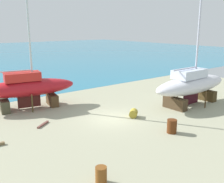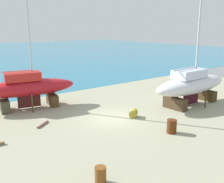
# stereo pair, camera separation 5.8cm
# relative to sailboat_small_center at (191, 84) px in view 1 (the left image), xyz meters

# --- Properties ---
(ground_plane) EXTENTS (46.29, 46.29, 0.00)m
(ground_plane) POSITION_rel_sailboat_small_center_xyz_m (-8.29, -0.38, -1.93)
(ground_plane) COLOR #9B9B7E
(sailboat_small_center) EXTENTS (9.49, 3.18, 13.54)m
(sailboat_small_center) POSITION_rel_sailboat_small_center_xyz_m (0.00, 0.00, 0.00)
(sailboat_small_center) COLOR #43331A
(sailboat_small_center) RESTS_ON ground
(sailboat_large_starboard) EXTENTS (8.63, 3.98, 14.32)m
(sailboat_large_starboard) POSITION_rel_sailboat_small_center_xyz_m (-12.45, 8.18, -0.02)
(sailboat_large_starboard) COLOR #4B341E
(sailboat_large_starboard) RESTS_ON ground
(barrel_tipped_right) EXTENTS (0.95, 0.95, 0.95)m
(barrel_tipped_right) POSITION_rel_sailboat_small_center_xyz_m (-6.85, -3.44, -1.45)
(barrel_tipped_right) COLOR #53280F
(barrel_tipped_right) RESTS_ON ground
(barrel_tar_black) EXTENTS (1.03, 1.01, 0.64)m
(barrel_tar_black) POSITION_rel_sailboat_small_center_xyz_m (-6.73, 0.58, -1.61)
(barrel_tar_black) COLOR olive
(barrel_tar_black) RESTS_ON ground
(barrel_ochre) EXTENTS (0.58, 0.58, 0.82)m
(barrel_ochre) POSITION_rel_sailboat_small_center_xyz_m (-14.20, -5.33, -1.52)
(barrel_ochre) COLOR brown
(barrel_ochre) RESTS_ON ground
(timber_long_aft) EXTENTS (1.25, 0.98, 0.12)m
(timber_long_aft) POSITION_rel_sailboat_small_center_xyz_m (-13.27, 3.36, -1.87)
(timber_long_aft) COLOR brown
(timber_long_aft) RESTS_ON ground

